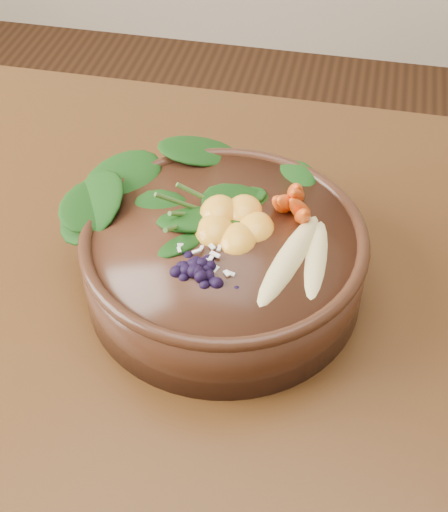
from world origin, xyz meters
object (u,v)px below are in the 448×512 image
at_px(blueberry_pile, 198,259).
at_px(carrot_cluster, 305,175).
at_px(banana_halves, 304,248).
at_px(dining_table, 266,359).
at_px(kale_heap, 212,172).
at_px(mandarin_cluster, 234,213).
at_px(stoneware_bowl, 224,262).

bearing_deg(blueberry_pile, carrot_cluster, 55.65).
bearing_deg(blueberry_pile, banana_halves, 23.68).
xyz_separation_m(dining_table, kale_heap, (-0.09, 0.10, 0.20)).
distance_m(kale_heap, carrot_cluster, 0.11).
height_order(mandarin_cluster, blueberry_pile, blueberry_pile).
distance_m(banana_halves, blueberry_pile, 0.11).
distance_m(stoneware_bowl, kale_heap, 0.11).
bearing_deg(stoneware_bowl, kale_heap, 112.07).
relative_size(dining_table, carrot_cluster, 18.25).
height_order(stoneware_bowl, banana_halves, banana_halves).
xyz_separation_m(stoneware_bowl, carrot_cluster, (0.08, 0.07, 0.09)).
distance_m(banana_halves, mandarin_cluster, 0.09).
height_order(stoneware_bowl, kale_heap, kale_heap).
bearing_deg(banana_halves, kale_heap, 156.45).
xyz_separation_m(dining_table, mandarin_cluster, (-0.05, 0.04, 0.20)).
distance_m(kale_heap, banana_halves, 0.15).
bearing_deg(carrot_cluster, mandarin_cluster, -129.81).
xyz_separation_m(stoneware_bowl, kale_heap, (-0.03, 0.08, 0.07)).
xyz_separation_m(banana_halves, mandarin_cluster, (-0.08, 0.04, 0.00)).
bearing_deg(carrot_cluster, kale_heap, -169.49).
relative_size(kale_heap, mandarin_cluster, 2.07).
distance_m(kale_heap, blueberry_pile, 0.14).
height_order(kale_heap, blueberry_pile, kale_heap).
relative_size(dining_table, blueberry_pile, 10.90).
height_order(banana_halves, mandarin_cluster, mandarin_cluster).
relative_size(carrot_cluster, banana_halves, 0.51).
height_order(stoneware_bowl, blueberry_pile, blueberry_pile).
distance_m(dining_table, carrot_cluster, 0.24).
relative_size(dining_table, mandarin_cluster, 15.87).
bearing_deg(mandarin_cluster, stoneware_bowl, -111.14).
xyz_separation_m(stoneware_bowl, blueberry_pile, (-0.01, -0.06, 0.06)).
bearing_deg(stoneware_bowl, blueberry_pile, -101.94).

